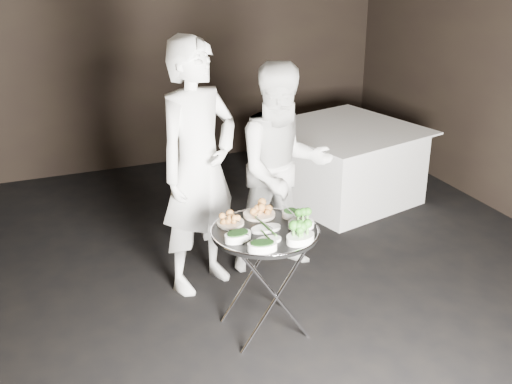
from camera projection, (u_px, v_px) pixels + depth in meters
name	position (u px, v px, depth m)	size (l,w,h in m)	color
floor	(242.00, 334.00, 4.34)	(6.00, 7.00, 0.05)	black
wall_back	(121.00, 32.00, 6.78)	(6.00, 0.05, 3.00)	black
tray_stand	(265.00, 276.00, 4.20)	(0.50, 0.42, 0.73)	silver
serving_tray	(265.00, 232.00, 4.08)	(0.70, 0.70, 0.04)	black
potato_plate_a	(230.00, 220.00, 4.15)	(0.18, 0.18, 0.06)	beige
potato_plate_b	(259.00, 211.00, 4.27)	(0.21, 0.21, 0.08)	beige
greens_bowl	(291.00, 213.00, 4.25)	(0.11, 0.11, 0.07)	white
asparagus_plate_a	(266.00, 227.00, 4.07)	(0.21, 0.12, 0.04)	white
asparagus_plate_b	(268.00, 239.00, 3.93)	(0.17, 0.09, 0.03)	white
spinach_bowl_a	(238.00, 235.00, 3.93)	(0.20, 0.15, 0.07)	white
spinach_bowl_b	(262.00, 245.00, 3.81)	(0.20, 0.15, 0.07)	white
broccoli_bowl_a	(301.00, 223.00, 4.10)	(0.19, 0.15, 0.07)	white
broccoli_bowl_b	(300.00, 237.00, 3.91)	(0.22, 0.18, 0.08)	white
serving_utensils	(263.00, 219.00, 4.12)	(0.58, 0.41, 0.01)	silver
waiter_left	(198.00, 168.00, 4.58)	(0.68, 0.45, 1.87)	silver
waiter_right	(283.00, 170.00, 4.87)	(0.80, 0.62, 1.64)	silver
dining_table	(344.00, 164.00, 6.31)	(1.29, 1.29, 0.74)	white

